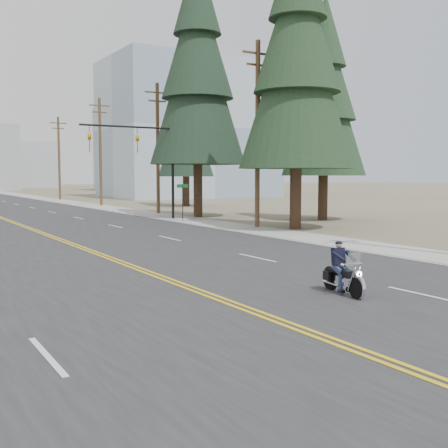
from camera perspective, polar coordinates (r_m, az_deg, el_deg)
The scene contains 16 objects.
ground_plane at distance 10.01m, azimuth 19.08°, elevation -14.23°, with size 400.00×400.00×0.00m, color #776D56.
sidewalk_right at distance 78.39m, azimuth -17.02°, elevation 2.36°, with size 3.00×200.00×0.01m, color #A5A5A0.
traffic_mast_right at distance 41.40m, azimuth -7.79°, elevation 7.25°, with size 7.10×0.26×7.00m.
street_sign at distance 40.35m, azimuth -4.23°, elevation 2.89°, with size 0.90×0.06×2.62m.
utility_pole_b at distance 35.25m, azimuth 3.43°, elevation 9.40°, with size 2.20×0.30×11.50m.
utility_pole_c at distance 48.34m, azimuth -6.75°, elevation 7.86°, with size 2.20×0.30×11.00m.
utility_pole_d at distance 62.32m, azimuth -12.46°, elevation 7.35°, with size 2.20×0.30×11.50m.
utility_pole_e at distance 78.60m, azimuth -16.41°, elevation 6.56°, with size 2.20×0.30×11.00m.
glass_building at distance 85.85m, azimuth -3.61°, elevation 9.45°, with size 24.00×16.00×20.00m, color #9EB5CC.
haze_bldg_c at distance 125.43m, azimuth -8.80°, elevation 7.52°, with size 16.00×12.00×18.00m, color #B7BCC6.
haze_bldg_e at distance 159.36m, azimuth -19.31°, elevation 5.66°, with size 14.00×14.00×12.00m, color #B7BCC6.
motorcyclist at distance 15.66m, azimuth 12.03°, elevation -4.42°, with size 0.80×1.86×1.45m, color black, non-canonical shape.
conifer_near at distance 35.03m, azimuth 7.44°, elevation 16.90°, with size 6.92×6.92×18.33m.
conifer_mid at distance 42.15m, azimuth 10.17°, elevation 13.14°, with size 6.08×6.08×16.21m.
conifer_tall at distance 44.88m, azimuth -2.72°, elevation 15.96°, with size 7.41×7.41×20.59m.
conifer_far at distance 59.87m, azimuth -3.91°, elevation 10.49°, with size 5.88×5.88×15.74m.
Camera 1 is at (-7.31, -6.03, 3.24)m, focal length 45.00 mm.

